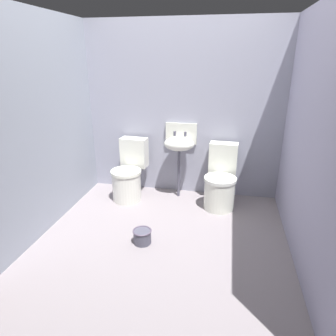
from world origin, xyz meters
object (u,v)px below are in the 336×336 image
object	(u,v)px
toilet_right	(221,182)
toilet_left	(129,175)
sink	(179,143)
bucket	(142,236)

from	to	relation	value
toilet_right	toilet_left	bearing A→B (deg)	3.05
toilet_left	sink	size ratio (longest dim) A/B	0.79
toilet_left	sink	world-z (taller)	sink
bucket	sink	bearing A→B (deg)	81.54
sink	bucket	world-z (taller)	sink
sink	toilet_left	bearing A→B (deg)	-163.94
toilet_right	bucket	bearing A→B (deg)	56.86
toilet_left	sink	bearing A→B (deg)	-158.73
toilet_right	sink	distance (m)	0.74
sink	bucket	xyz separation A→B (m)	(-0.18, -1.21, -0.67)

